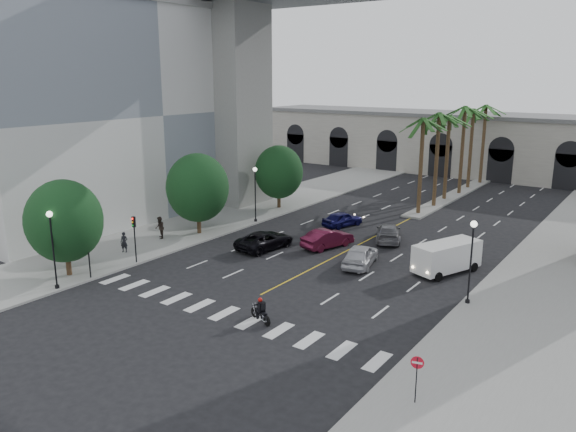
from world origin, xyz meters
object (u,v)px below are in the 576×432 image
object	(u,v)px
lamp_post_left_far	(255,190)
car_b	(328,238)
pedestrian_b	(160,228)
motorcycle_rider	(261,311)
car_a	(360,255)
traffic_signal_far	(134,232)
pedestrian_a	(124,242)
car_d	(388,233)
lamp_post_right	(471,255)
car_e	(342,219)
car_c	(265,240)
lamp_post_left_near	(53,243)
cargo_van	(446,256)
do_not_enter_sign	(417,370)
traffic_signal_near	(88,245)

from	to	relation	value
lamp_post_left_far	car_b	size ratio (longest dim) A/B	1.16
pedestrian_b	motorcycle_rider	bearing A→B (deg)	17.72
car_a	pedestrian_b	world-z (taller)	pedestrian_b
traffic_signal_far	pedestrian_b	size ratio (longest dim) A/B	1.91
car_b	pedestrian_a	bearing A→B (deg)	57.32
car_b	car_d	size ratio (longest dim) A/B	0.93
lamp_post_left_far	traffic_signal_far	bearing A→B (deg)	-89.60
lamp_post_right	car_e	distance (m)	19.52
lamp_post_right	car_e	size ratio (longest dim) A/B	1.30
traffic_signal_far	lamp_post_right	bearing A→B (deg)	15.98
car_c	car_d	xyz separation A→B (m)	(7.23, 7.79, -0.00)
car_b	car_e	xyz separation A→B (m)	(-2.29, 6.45, -0.06)
motorcycle_rider	car_d	distance (m)	19.00
car_b	pedestrian_b	distance (m)	14.28
car_c	car_e	xyz separation A→B (m)	(1.70, 9.66, -0.03)
traffic_signal_far	car_b	size ratio (longest dim) A/B	0.79
pedestrian_a	lamp_post_left_near	bearing A→B (deg)	-98.63
motorcycle_rider	car_e	bearing A→B (deg)	129.38
car_e	cargo_van	xyz separation A→B (m)	(12.30, -6.78, 0.54)
do_not_enter_sign	motorcycle_rider	bearing A→B (deg)	150.60
car_b	motorcycle_rider	bearing A→B (deg)	122.76
lamp_post_left_near	cargo_van	world-z (taller)	lamp_post_left_near
lamp_post_right	car_c	distance (m)	17.43
motorcycle_rider	car_b	distance (m)	15.01
traffic_signal_near	car_b	xyz separation A→B (m)	(9.55, 15.72, -1.75)
car_a	cargo_van	bearing A→B (deg)	-172.99
traffic_signal_far	car_d	bearing A→B (deg)	51.86
pedestrian_a	lamp_post_left_far	bearing A→B (deg)	51.90
motorcycle_rider	car_a	distance (m)	11.91
pedestrian_b	do_not_enter_sign	bearing A→B (deg)	21.35
traffic_signal_near	do_not_enter_sign	xyz separation A→B (m)	(24.30, -1.52, -0.83)
car_b	do_not_enter_sign	distance (m)	22.71
do_not_enter_sign	lamp_post_right	bearing A→B (deg)	83.39
traffic_signal_near	car_e	size ratio (longest dim) A/B	0.89
do_not_enter_sign	traffic_signal_far	bearing A→B (deg)	153.01
traffic_signal_far	traffic_signal_near	bearing A→B (deg)	-90.00
traffic_signal_near	lamp_post_left_far	bearing A→B (deg)	90.31
car_c	lamp_post_left_far	bearing A→B (deg)	-39.51
car_c	car_e	world-z (taller)	car_c
lamp_post_left_near	car_e	xyz separation A→B (m)	(7.36, 24.67, -2.52)
lamp_post_left_far	pedestrian_a	distance (m)	13.84
lamp_post_right	lamp_post_left_far	bearing A→B (deg)	160.67
lamp_post_left_near	car_e	size ratio (longest dim) A/B	1.30
car_c	car_b	bearing A→B (deg)	-134.06
car_c	cargo_van	world-z (taller)	cargo_van
cargo_van	traffic_signal_far	bearing A→B (deg)	-127.72
lamp_post_left_far	car_b	xyz separation A→B (m)	(9.65, -2.78, -2.46)
car_d	do_not_enter_sign	size ratio (longest dim) A/B	2.16
lamp_post_left_near	motorcycle_rider	bearing A→B (deg)	15.41
lamp_post_left_far	car_e	xyz separation A→B (m)	(7.36, 3.67, -2.52)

